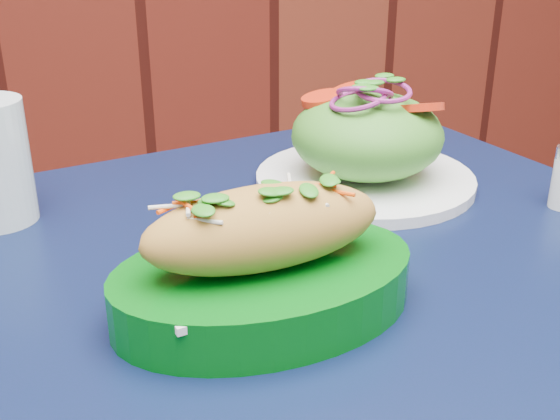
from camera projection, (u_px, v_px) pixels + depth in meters
name	position (u px, v px, depth m)	size (l,w,h in m)	color
cafe_table	(318.00, 385.00, 0.60)	(0.93, 0.93, 0.75)	black
banh_mi_basket	(264.00, 263.00, 0.53)	(0.25, 0.17, 0.11)	#02590E
salad_plate	(367.00, 143.00, 0.77)	(0.24, 0.24, 0.12)	white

